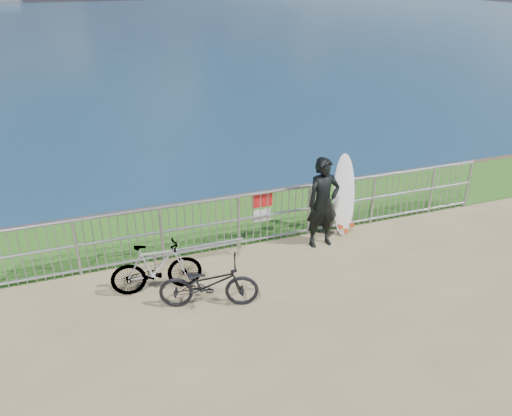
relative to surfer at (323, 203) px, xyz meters
name	(u,v)px	position (x,y,z in m)	size (l,w,h in m)	color
grass_strip	(245,219)	(-1.08, 1.55, -0.90)	(120.00, 120.00, 0.00)	#225216
railing	(264,217)	(-1.06, 0.45, -0.33)	(10.06, 0.10, 1.13)	#92959A
surfer	(323,203)	(0.00, 0.00, 0.00)	(0.66, 0.44, 1.82)	black
surfboard	(344,198)	(0.62, 0.29, -0.13)	(0.52, 0.48, 1.70)	white
bicycle_near	(209,284)	(-2.62, -1.21, -0.49)	(0.56, 1.61, 0.85)	black
bicycle_far	(156,268)	(-3.35, -0.51, -0.45)	(0.43, 1.54, 0.92)	black
bike_rack	(197,248)	(-2.49, 0.14, -0.60)	(1.79, 0.05, 0.37)	#92959A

